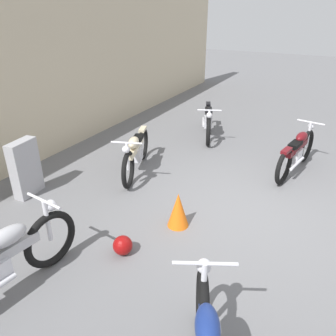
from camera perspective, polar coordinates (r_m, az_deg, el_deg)
The scene contains 8 objects.
ground_plane at distance 5.64m, azimuth 13.40°, elevation -7.11°, with size 40.00×40.00×0.00m, color slate.
building_wall at distance 7.39m, azimuth -22.63°, elevation 13.70°, with size 18.00×0.30×3.36m, color beige.
stone_marker at distance 6.23m, azimuth -22.95°, elevation -0.04°, with size 0.54×0.20×0.99m, color #9E9EA3.
helmet at distance 4.63m, azimuth -7.66°, elevation -12.81°, with size 0.26×0.26×0.26m, color maroon.
traffic_cone at distance 5.02m, azimuth 1.73°, elevation -7.06°, with size 0.32×0.32×0.55m, color orange.
motorcycle_cream at distance 6.58m, azimuth -5.45°, elevation 2.68°, with size 1.88×0.84×0.88m.
motorcycle_maroon at distance 7.04m, azimuth 20.93°, elevation 2.59°, with size 1.93×0.60×0.87m.
motorcycle_black at distance 8.48m, azimuth 6.78°, elevation 8.00°, with size 1.82×0.90×0.87m.
Camera 1 is at (-4.66, -0.99, 3.01)m, focal length 36.11 mm.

